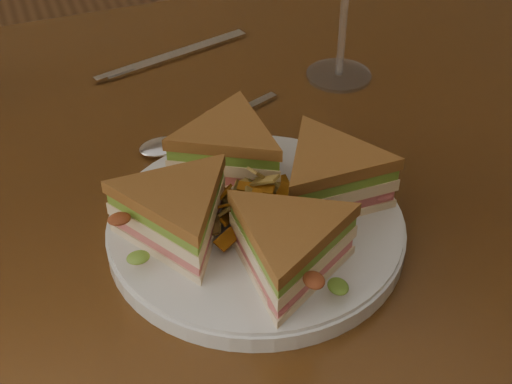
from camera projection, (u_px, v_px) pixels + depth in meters
The scene contains 6 objects.
table at pixel (191, 243), 0.78m from camera, with size 1.20×0.80×0.75m.
plate at pixel (256, 228), 0.64m from camera, with size 0.26×0.26×0.02m, color silver.
sandwich_wedges at pixel (256, 197), 0.61m from camera, with size 0.26×0.26×0.06m.
crisps_mound at pixel (256, 200), 0.62m from camera, with size 0.09×0.09×0.05m, color #B76A17, non-canonical shape.
spoon at pixel (180, 140), 0.75m from camera, with size 0.18×0.08×0.01m.
knife at pixel (168, 58), 0.89m from camera, with size 0.21×0.07×0.00m.
Camera 1 is at (-0.14, -0.56, 1.18)m, focal length 50.00 mm.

